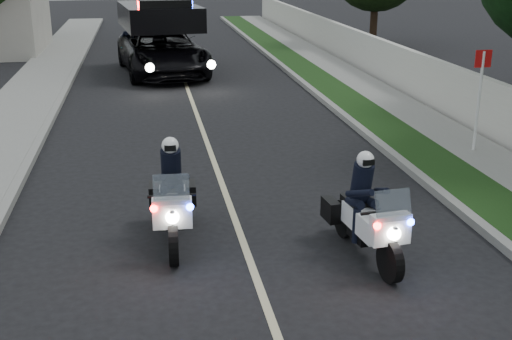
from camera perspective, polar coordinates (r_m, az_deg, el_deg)
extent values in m
cube|color=gray|center=(17.84, 8.72, 3.84)|extent=(0.20, 60.00, 0.15)
cube|color=#193814|center=(18.07, 10.83, 3.93)|extent=(1.20, 60.00, 0.16)
cube|color=gray|center=(18.56, 14.60, 4.04)|extent=(1.40, 60.00, 0.16)
cube|color=beige|center=(18.84, 17.56, 6.09)|extent=(0.22, 60.00, 1.50)
cube|color=gray|center=(17.15, -18.31, 2.50)|extent=(0.20, 60.00, 0.15)
cube|color=#BFB78C|center=(17.03, -4.53, 3.05)|extent=(0.12, 50.00, 0.01)
imported|color=black|center=(25.82, -8.08, 8.28)|extent=(3.66, 6.61, 3.07)
imported|color=black|center=(27.53, -10.91, 8.77)|extent=(0.63, 1.72, 0.90)
imported|color=black|center=(27.53, -10.91, 8.77)|extent=(0.58, 0.40, 1.58)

